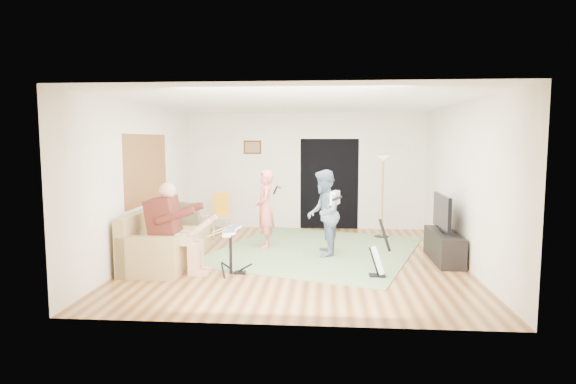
{
  "coord_description": "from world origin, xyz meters",
  "views": [
    {
      "loc": [
        0.45,
        -8.2,
        2.08
      ],
      "look_at": [
        -0.21,
        0.3,
        1.15
      ],
      "focal_mm": 30.0,
      "sensor_mm": 36.0,
      "label": 1
    }
  ],
  "objects_px": {
    "sofa": "(163,244)",
    "dining_chair": "(222,221)",
    "guitar_spare": "(378,260)",
    "tv_cabinet": "(444,246)",
    "television": "(442,212)",
    "drum_kit": "(231,253)",
    "singer": "(265,209)",
    "torchiere_lamp": "(383,182)",
    "guitarist": "(323,213)"
  },
  "relations": [
    {
      "from": "sofa",
      "to": "dining_chair",
      "type": "height_order",
      "value": "dining_chair"
    },
    {
      "from": "guitar_spare",
      "to": "dining_chair",
      "type": "distance_m",
      "value": 4.22
    },
    {
      "from": "tv_cabinet",
      "to": "television",
      "type": "relative_size",
      "value": 1.34
    },
    {
      "from": "drum_kit",
      "to": "television",
      "type": "relative_size",
      "value": 0.7
    },
    {
      "from": "sofa",
      "to": "dining_chair",
      "type": "relative_size",
      "value": 2.43
    },
    {
      "from": "sofa",
      "to": "guitar_spare",
      "type": "bearing_deg",
      "value": -10.4
    },
    {
      "from": "dining_chair",
      "to": "television",
      "type": "height_order",
      "value": "television"
    },
    {
      "from": "sofa",
      "to": "television",
      "type": "relative_size",
      "value": 2.13
    },
    {
      "from": "singer",
      "to": "torchiere_lamp",
      "type": "distance_m",
      "value": 2.66
    },
    {
      "from": "singer",
      "to": "torchiere_lamp",
      "type": "height_order",
      "value": "torchiere_lamp"
    },
    {
      "from": "dining_chair",
      "to": "tv_cabinet",
      "type": "relative_size",
      "value": 0.66
    },
    {
      "from": "guitar_spare",
      "to": "torchiere_lamp",
      "type": "bearing_deg",
      "value": 82.36
    },
    {
      "from": "sofa",
      "to": "tv_cabinet",
      "type": "height_order",
      "value": "sofa"
    },
    {
      "from": "guitar_spare",
      "to": "dining_chair",
      "type": "bearing_deg",
      "value": 135.95
    },
    {
      "from": "guitar_spare",
      "to": "tv_cabinet",
      "type": "bearing_deg",
      "value": 41.36
    },
    {
      "from": "guitar_spare",
      "to": "television",
      "type": "xyz_separation_m",
      "value": [
        1.19,
        1.09,
        0.59
      ]
    },
    {
      "from": "drum_kit",
      "to": "torchiere_lamp",
      "type": "relative_size",
      "value": 0.42
    },
    {
      "from": "sofa",
      "to": "singer",
      "type": "height_order",
      "value": "singer"
    },
    {
      "from": "drum_kit",
      "to": "guitar_spare",
      "type": "relative_size",
      "value": 0.82
    },
    {
      "from": "tv_cabinet",
      "to": "television",
      "type": "xyz_separation_m",
      "value": [
        -0.05,
        -0.0,
        0.6
      ]
    },
    {
      "from": "television",
      "to": "drum_kit",
      "type": "bearing_deg",
      "value": -162.55
    },
    {
      "from": "singer",
      "to": "guitar_spare",
      "type": "bearing_deg",
      "value": 37.83
    },
    {
      "from": "dining_chair",
      "to": "guitarist",
      "type": "bearing_deg",
      "value": -48.04
    },
    {
      "from": "dining_chair",
      "to": "television",
      "type": "xyz_separation_m",
      "value": [
        4.22,
        -1.85,
        0.52
      ]
    },
    {
      "from": "sofa",
      "to": "guitarist",
      "type": "bearing_deg",
      "value": 12.94
    },
    {
      "from": "guitarist",
      "to": "torchiere_lamp",
      "type": "relative_size",
      "value": 0.89
    },
    {
      "from": "tv_cabinet",
      "to": "drum_kit",
      "type": "bearing_deg",
      "value": -162.79
    },
    {
      "from": "singer",
      "to": "guitar_spare",
      "type": "height_order",
      "value": "singer"
    },
    {
      "from": "drum_kit",
      "to": "tv_cabinet",
      "type": "relative_size",
      "value": 0.52
    },
    {
      "from": "guitar_spare",
      "to": "torchiere_lamp",
      "type": "relative_size",
      "value": 0.51
    },
    {
      "from": "torchiere_lamp",
      "to": "sofa",
      "type": "bearing_deg",
      "value": -149.27
    },
    {
      "from": "guitarist",
      "to": "torchiere_lamp",
      "type": "distance_m",
      "value": 2.17
    },
    {
      "from": "sofa",
      "to": "guitarist",
      "type": "height_order",
      "value": "guitarist"
    },
    {
      "from": "tv_cabinet",
      "to": "television",
      "type": "distance_m",
      "value": 0.6
    },
    {
      "from": "guitarist",
      "to": "television",
      "type": "distance_m",
      "value": 2.03
    },
    {
      "from": "sofa",
      "to": "tv_cabinet",
      "type": "bearing_deg",
      "value": 5.17
    },
    {
      "from": "dining_chair",
      "to": "television",
      "type": "bearing_deg",
      "value": -34.72
    },
    {
      "from": "singer",
      "to": "dining_chair",
      "type": "relative_size",
      "value": 1.63
    },
    {
      "from": "singer",
      "to": "dining_chair",
      "type": "distance_m",
      "value": 1.57
    },
    {
      "from": "sofa",
      "to": "guitarist",
      "type": "xyz_separation_m",
      "value": [
        2.73,
        0.63,
        0.47
      ]
    },
    {
      "from": "sofa",
      "to": "singer",
      "type": "relative_size",
      "value": 1.49
    },
    {
      "from": "torchiere_lamp",
      "to": "tv_cabinet",
      "type": "height_order",
      "value": "torchiere_lamp"
    },
    {
      "from": "dining_chair",
      "to": "drum_kit",
      "type": "bearing_deg",
      "value": -86.37
    },
    {
      "from": "sofa",
      "to": "television",
      "type": "height_order",
      "value": "television"
    },
    {
      "from": "singer",
      "to": "television",
      "type": "height_order",
      "value": "singer"
    },
    {
      "from": "guitarist",
      "to": "tv_cabinet",
      "type": "relative_size",
      "value": 1.11
    },
    {
      "from": "sofa",
      "to": "dining_chair",
      "type": "xyz_separation_m",
      "value": [
        0.53,
        2.28,
        0.03
      ]
    },
    {
      "from": "torchiere_lamp",
      "to": "guitarist",
      "type": "bearing_deg",
      "value": -125.59
    },
    {
      "from": "guitar_spare",
      "to": "singer",
      "type": "bearing_deg",
      "value": 136.16
    },
    {
      "from": "torchiere_lamp",
      "to": "dining_chair",
      "type": "relative_size",
      "value": 1.9
    }
  ]
}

